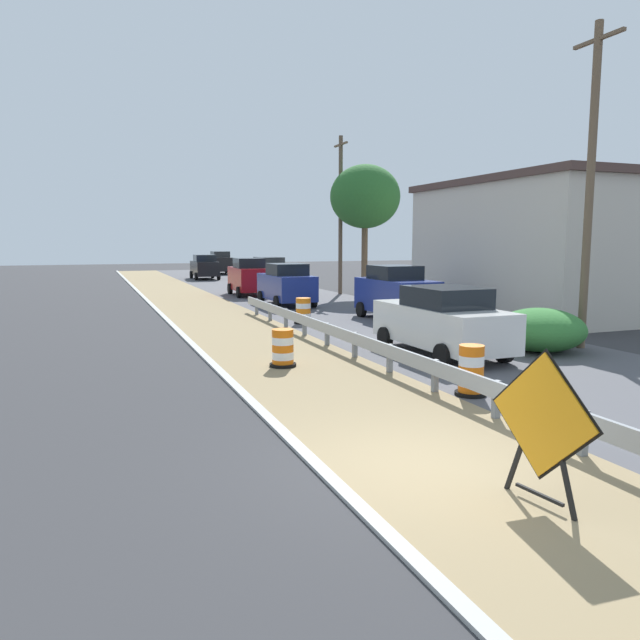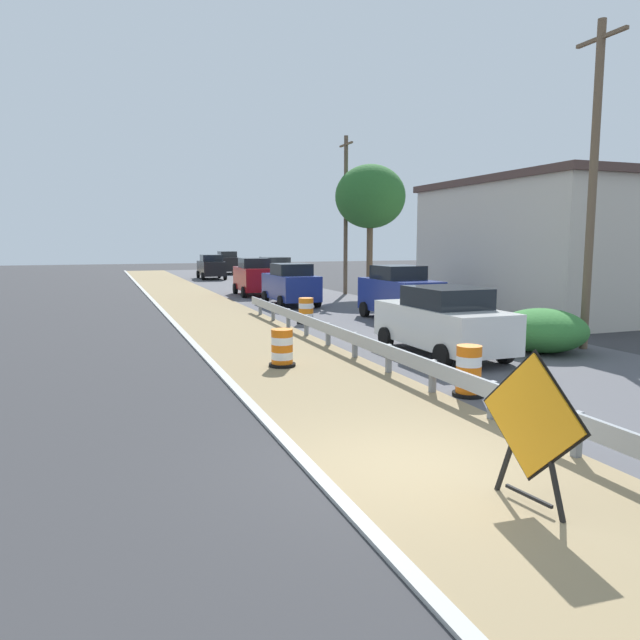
% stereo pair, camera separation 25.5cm
% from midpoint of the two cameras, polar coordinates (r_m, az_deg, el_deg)
% --- Properties ---
extents(ground_plane, '(160.00, 160.00, 0.00)m').
position_cam_midpoint_polar(ground_plane, '(8.90, 8.21, -13.75)').
color(ground_plane, '#333335').
extents(median_dirt_strip, '(3.98, 120.00, 0.01)m').
position_cam_midpoint_polar(median_dirt_strip, '(9.29, 12.57, -12.90)').
color(median_dirt_strip, '#8E7A56').
rests_on(median_dirt_strip, ground).
extents(curb_near_edge, '(0.20, 120.00, 0.11)m').
position_cam_midpoint_polar(curb_near_edge, '(8.38, 0.16, -15.03)').
color(curb_near_edge, '#ADADA8').
rests_on(curb_near_edge, ground).
extents(guardrail_median, '(0.18, 41.36, 0.71)m').
position_cam_midpoint_polar(guardrail_median, '(9.17, 27.37, -10.45)').
color(guardrail_median, '#999EA3').
rests_on(guardrail_median, ground).
extents(warning_sign_diamond, '(0.26, 1.62, 1.95)m').
position_cam_midpoint_polar(warning_sign_diamond, '(7.79, 19.46, -9.07)').
color(warning_sign_diamond, black).
rests_on(warning_sign_diamond, ground).
extents(traffic_barrel_nearest, '(0.65, 0.65, 1.07)m').
position_cam_midpoint_polar(traffic_barrel_nearest, '(12.92, 13.61, -4.90)').
color(traffic_barrel_nearest, orange).
rests_on(traffic_barrel_nearest, ground).
extents(traffic_barrel_close, '(0.69, 0.69, 0.97)m').
position_cam_midpoint_polar(traffic_barrel_close, '(15.46, -4.03, -2.85)').
color(traffic_barrel_close, orange).
rests_on(traffic_barrel_close, ground).
extents(traffic_barrel_mid, '(0.72, 0.72, 1.00)m').
position_cam_midpoint_polar(traffic_barrel_mid, '(23.43, -1.91, 0.76)').
color(traffic_barrel_mid, orange).
rests_on(traffic_barrel_mid, ground).
extents(car_lead_near_lane, '(2.13, 4.46, 2.05)m').
position_cam_midpoint_polar(car_lead_near_lane, '(51.41, -11.06, 4.97)').
color(car_lead_near_lane, black).
rests_on(car_lead_near_lane, ground).
extents(car_trailing_near_lane, '(2.15, 4.11, 2.21)m').
position_cam_midpoint_polar(car_trailing_near_lane, '(24.71, 6.95, 2.59)').
color(car_trailing_near_lane, navy).
rests_on(car_trailing_near_lane, ground).
extents(car_lead_far_lane, '(2.06, 4.11, 2.20)m').
position_cam_midpoint_polar(car_lead_far_lane, '(35.66, -7.00, 4.09)').
color(car_lead_far_lane, maroon).
rests_on(car_lead_far_lane, ground).
extents(car_mid_far_lane, '(2.00, 4.80, 2.18)m').
position_cam_midpoint_polar(car_mid_far_lane, '(59.40, -9.55, 5.40)').
color(car_mid_far_lane, black).
rests_on(car_mid_far_lane, ground).
extents(car_trailing_far_lane, '(2.07, 4.25, 2.09)m').
position_cam_midpoint_polar(car_trailing_far_lane, '(29.99, -3.46, 3.39)').
color(car_trailing_far_lane, navy).
rests_on(car_trailing_far_lane, ground).
extents(car_distant_a, '(2.16, 4.65, 2.05)m').
position_cam_midpoint_polar(car_distant_a, '(43.12, -4.97, 4.61)').
color(car_distant_a, silver).
rests_on(car_distant_a, ground).
extents(car_distant_b, '(2.15, 4.77, 1.95)m').
position_cam_midpoint_polar(car_distant_b, '(17.18, 11.09, -0.08)').
color(car_distant_b, silver).
rests_on(car_distant_b, ground).
extents(roadside_shop_near, '(7.38, 10.66, 5.83)m').
position_cam_midpoint_polar(roadside_shop_near, '(28.08, 20.13, 6.50)').
color(roadside_shop_near, beige).
rests_on(roadside_shop_near, ground).
extents(utility_pole_near, '(0.24, 1.80, 9.38)m').
position_cam_midpoint_polar(utility_pole_near, '(19.55, 23.93, 11.71)').
color(utility_pole_near, brown).
rests_on(utility_pole_near, ground).
extents(utility_pole_mid, '(0.24, 1.80, 9.32)m').
position_cam_midpoint_polar(utility_pole_mid, '(36.32, 1.76, 10.08)').
color(utility_pole_mid, brown).
rests_on(utility_pole_mid, ground).
extents(bush_roadside, '(2.56, 2.56, 1.27)m').
position_cam_midpoint_polar(bush_roadside, '(18.61, 19.85, -0.88)').
color(bush_roadside, '#337533').
rests_on(bush_roadside, ground).
extents(tree_roadside, '(4.06, 4.06, 7.57)m').
position_cam_midpoint_polar(tree_roadside, '(35.48, 4.09, 11.57)').
color(tree_roadside, brown).
rests_on(tree_roadside, ground).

